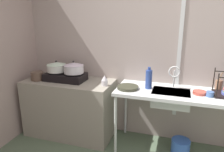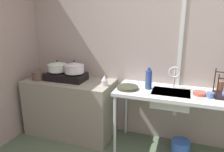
{
  "view_description": "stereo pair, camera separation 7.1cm",
  "coord_description": "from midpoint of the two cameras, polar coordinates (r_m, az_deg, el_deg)",
  "views": [
    {
      "loc": [
        0.06,
        -1.23,
        1.71
      ],
      "look_at": [
        -0.75,
        1.32,
        0.95
      ],
      "focal_mm": 33.98,
      "sensor_mm": 36.0,
      "label": 1
    },
    {
      "loc": [
        0.13,
        -1.21,
        1.71
      ],
      "look_at": [
        -0.75,
        1.32,
        0.95
      ],
      "focal_mm": 33.98,
      "sensor_mm": 36.0,
      "label": 2
    }
  ],
  "objects": [
    {
      "name": "wall_back",
      "position": [
        2.92,
        17.27,
        6.66
      ],
      "size": [
        5.04,
        0.1,
        2.56
      ],
      "primitive_type": "cube",
      "color": "#A2938C",
      "rests_on": "ground"
    },
    {
      "name": "wall_metal_strip",
      "position": [
        2.85,
        18.74,
        8.92
      ],
      "size": [
        0.05,
        0.01,
        2.05
      ],
      "primitive_type": "cube",
      "color": "silver"
    },
    {
      "name": "counter_concrete",
      "position": [
        3.22,
        -10.44,
        -8.21
      ],
      "size": [
        1.26,
        0.6,
        0.83
      ],
      "primitive_type": "cube",
      "color": "gray",
      "rests_on": "ground"
    },
    {
      "name": "counter_sink",
      "position": [
        2.71,
        18.32,
        -5.43
      ],
      "size": [
        1.54,
        0.6,
        0.83
      ],
      "color": "silver",
      "rests_on": "ground"
    },
    {
      "name": "stove",
      "position": [
        3.08,
        -11.57,
        -0.06
      ],
      "size": [
        0.57,
        0.31,
        0.12
      ],
      "color": "black",
      "rests_on": "counter_concrete"
    },
    {
      "name": "pot_on_left_burner",
      "position": [
        3.12,
        -13.86,
        2.52
      ],
      "size": [
        0.27,
        0.27,
        0.16
      ],
      "color": "silver",
      "rests_on": "stove"
    },
    {
      "name": "pot_on_right_burner",
      "position": [
        2.98,
        -9.47,
        2.29
      ],
      "size": [
        0.28,
        0.28,
        0.17
      ],
      "color": "silver",
      "rests_on": "stove"
    },
    {
      "name": "pot_beside_stove",
      "position": [
        3.21,
        -18.61,
        0.14
      ],
      "size": [
        0.17,
        0.17,
        0.12
      ],
      "color": "brown",
      "rests_on": "counter_concrete"
    },
    {
      "name": "percolator",
      "position": [
        2.78,
        -1.3,
        -1.22
      ],
      "size": [
        0.08,
        0.08,
        0.14
      ],
      "color": "silver",
      "rests_on": "counter_concrete"
    },
    {
      "name": "sink_basin",
      "position": [
        2.7,
        16.16,
        -5.91
      ],
      "size": [
        0.45,
        0.32,
        0.18
      ],
      "primitive_type": "cube",
      "color": "silver",
      "rests_on": "counter_sink"
    },
    {
      "name": "faucet",
      "position": [
        2.75,
        17.18,
        0.61
      ],
      "size": [
        0.14,
        0.08,
        0.29
      ],
      "color": "silver",
      "rests_on": "counter_sink"
    },
    {
      "name": "frying_pan",
      "position": [
        2.68,
        4.96,
        -3.11
      ],
      "size": [
        0.27,
        0.27,
        0.03
      ],
      "primitive_type": "cylinder",
      "color": "#353627",
      "rests_on": "counter_sink"
    },
    {
      "name": "cup_by_rack",
      "position": [
        2.64,
        25.6,
        -4.64
      ],
      "size": [
        0.09,
        0.09,
        0.06
      ],
      "primitive_type": "cylinder",
      "color": "#486AA8",
      "rests_on": "counter_sink"
    },
    {
      "name": "small_bowl_on_drainboard",
      "position": [
        2.68,
        23.23,
        -4.35
      ],
      "size": [
        0.15,
        0.15,
        0.04
      ],
      "primitive_type": "cylinder",
      "color": "#B44A3D",
      "rests_on": "counter_sink"
    },
    {
      "name": "bottle_by_sink",
      "position": [
        2.69,
        10.57,
        -0.89
      ],
      "size": [
        0.08,
        0.08,
        0.28
      ],
      "color": "#2B448D",
      "rests_on": "counter_sink"
    },
    {
      "name": "utensil_jar",
      "position": [
        2.93,
        27.64,
        -2.32
      ],
      "size": [
        0.08,
        0.08,
        0.23
      ],
      "color": "#8E634A",
      "rests_on": "counter_sink"
    },
    {
      "name": "bucket_on_floor",
      "position": [
        2.98,
        18.58,
        -17.87
      ],
      "size": [
        0.23,
        0.23,
        0.2
      ],
      "primitive_type": "cylinder",
      "color": "#2E54AB",
      "rests_on": "ground"
    }
  ]
}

